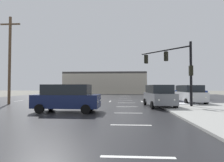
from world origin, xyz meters
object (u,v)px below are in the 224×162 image
Objects in this scene: suv_blue at (188,92)px; utility_pole_mid at (10,58)px; sedan_white at (74,95)px; suv_navy at (67,97)px; suv_silver at (190,94)px; suv_grey at (159,95)px; traffic_signal_mast at (175,64)px.

utility_pole_mid is at bearing 25.28° from suv_blue.
sedan_white is 0.95× the size of suv_blue.
suv_silver is at bearing 33.39° from suv_navy.
suv_grey is (9.67, -6.13, 0.24)m from sedan_white.
utility_pole_mid is (-22.18, -9.17, 3.88)m from suv_blue.
utility_pole_mid is (-15.58, 1.77, 3.88)m from suv_grey.
traffic_signal_mast is 1.19× the size of suv_blue.
utility_pole_mid is at bearing -85.59° from suv_silver.
suv_grey is at bearing 28.18° from suv_navy.
suv_blue is at bearing 160.88° from suv_silver.
suv_silver is at bearing 126.51° from suv_grey.
utility_pole_mid reaches higher than suv_silver.
suv_blue is (4.89, 10.14, -2.99)m from traffic_signal_mast.
suv_navy is at bearing 72.72° from traffic_signal_mast.
traffic_signal_mast is 0.62× the size of utility_pole_mid.
traffic_signal_mast is at bearing 111.18° from suv_grey.
utility_pole_mid reaches higher than suv_blue.
suv_silver is (2.39, 2.69, -2.99)m from traffic_signal_mast.
suv_silver is 7.86m from suv_blue.
suv_silver is 0.99× the size of suv_blue.
utility_pole_mid is (-8.12, 5.59, 3.88)m from suv_navy.
suv_blue is 12.78m from suv_grey.
suv_grey is (-6.60, -10.95, 0.00)m from suv_blue.
utility_pole_mid reaches higher than sedan_white.
suv_blue is at bearing 47.49° from suv_navy.
suv_navy and suv_grey have the same top height.
suv_navy is at bearing -58.29° from suv_silver.
suv_blue is 24.32m from utility_pole_mid.
traffic_signal_mast is 1.18× the size of suv_grey.
traffic_signal_mast is at bearing 67.09° from suv_blue.
suv_grey is (-1.71, -0.80, -2.99)m from traffic_signal_mast.
suv_blue is (2.50, 7.46, 0.00)m from suv_silver.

